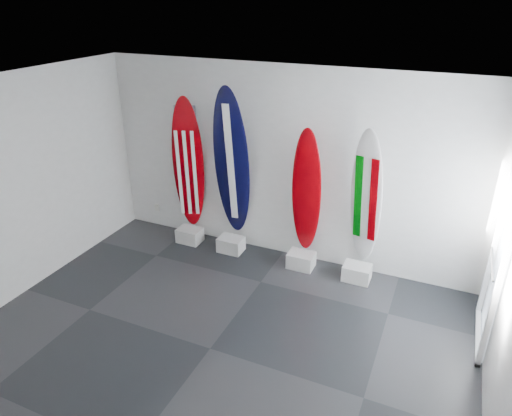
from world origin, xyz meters
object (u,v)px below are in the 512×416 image
at_px(surfboard_usa, 188,165).
at_px(surfboard_italy, 366,199).
at_px(surfboard_navy, 232,165).
at_px(surfboard_swiss, 306,192).

bearing_deg(surfboard_usa, surfboard_italy, -19.33).
height_order(surfboard_navy, surfboard_italy, surfboard_navy).
distance_m(surfboard_usa, surfboard_navy, 0.79).
height_order(surfboard_usa, surfboard_swiss, surfboard_usa).
distance_m(surfboard_swiss, surfboard_italy, 0.87).
height_order(surfboard_usa, surfboard_navy, surfboard_navy).
distance_m(surfboard_usa, surfboard_swiss, 2.01).
xyz_separation_m(surfboard_swiss, surfboard_italy, (0.87, 0.00, 0.05)).
distance_m(surfboard_navy, surfboard_swiss, 1.24).
bearing_deg(surfboard_swiss, surfboard_usa, -179.68).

